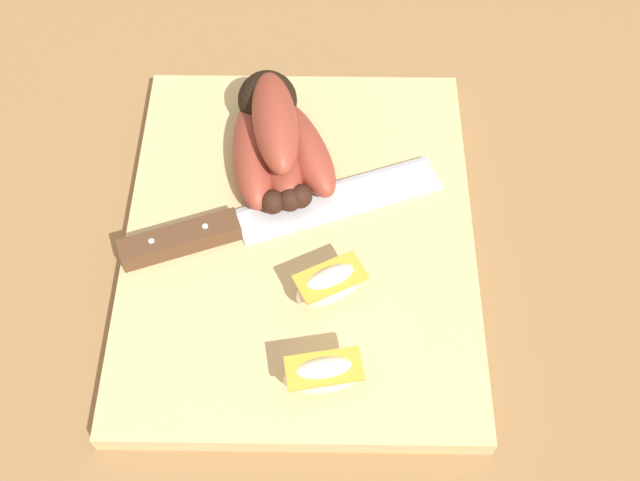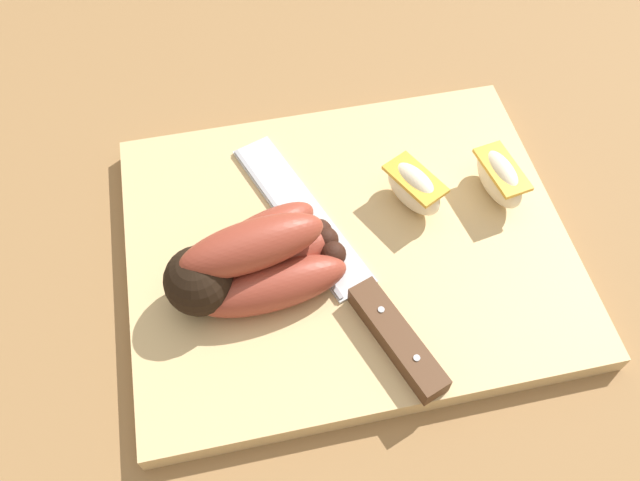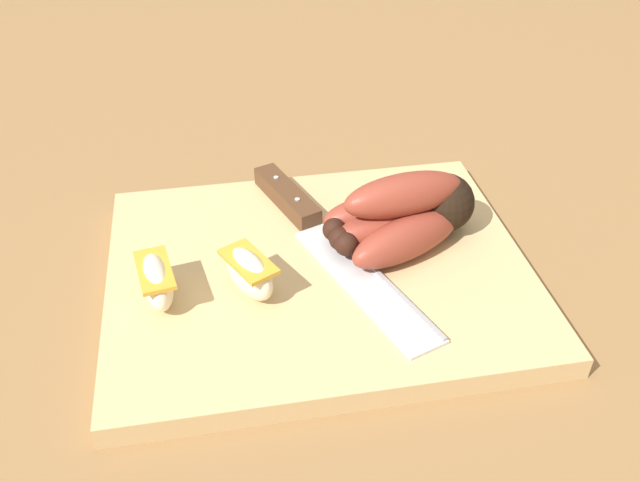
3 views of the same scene
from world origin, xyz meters
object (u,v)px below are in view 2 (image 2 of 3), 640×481
apple_wedge_near (499,178)px  banana_bunch (252,263)px  apple_wedge_middle (414,188)px  chefs_knife (360,291)px

apple_wedge_near → banana_bunch: bearing=11.4°
banana_bunch → apple_wedge_near: size_ratio=2.23×
apple_wedge_middle → apple_wedge_near: bearing=176.8°
apple_wedge_middle → chefs_knife: bearing=50.6°
banana_bunch → apple_wedge_near: bearing=-168.6°
chefs_knife → apple_wedge_middle: apple_wedge_middle is taller
banana_bunch → chefs_knife: size_ratio=0.52×
apple_wedge_middle → banana_bunch: bearing=18.6°
chefs_knife → apple_wedge_near: apple_wedge_near is taller
apple_wedge_near → apple_wedge_middle: bearing=-3.2°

